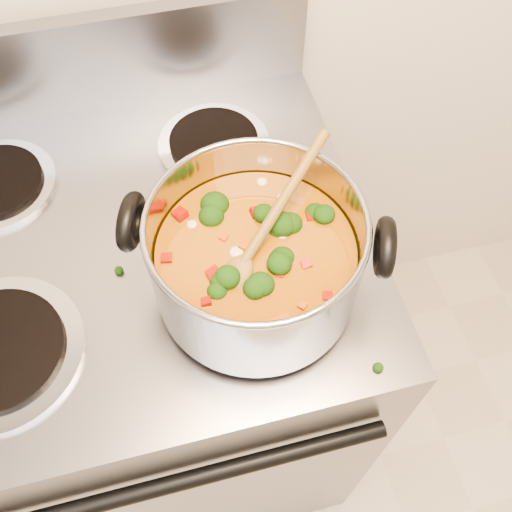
# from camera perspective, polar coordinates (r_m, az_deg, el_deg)

# --- Properties ---
(electric_range) EXTENTS (0.72, 0.66, 1.08)m
(electric_range) POSITION_cam_1_polar(r_m,az_deg,el_deg) (1.25, -9.34, -9.87)
(electric_range) COLOR gray
(electric_range) RESTS_ON ground
(stockpot) EXTENTS (0.33, 0.27, 0.16)m
(stockpot) POSITION_cam_1_polar(r_m,az_deg,el_deg) (0.71, 0.01, -0.26)
(stockpot) COLOR #A2A2AA
(stockpot) RESTS_ON electric_range
(wooden_spoon) EXTENTS (0.19, 0.17, 0.10)m
(wooden_spoon) POSITION_cam_1_polar(r_m,az_deg,el_deg) (0.68, 0.29, 1.76)
(wooden_spoon) COLOR brown
(wooden_spoon) RESTS_ON stockpot
(cooktop_crumbs) EXTENTS (0.22, 0.22, 0.01)m
(cooktop_crumbs) POSITION_cam_1_polar(r_m,az_deg,el_deg) (0.82, 6.71, 0.72)
(cooktop_crumbs) COLOR black
(cooktop_crumbs) RESTS_ON electric_range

